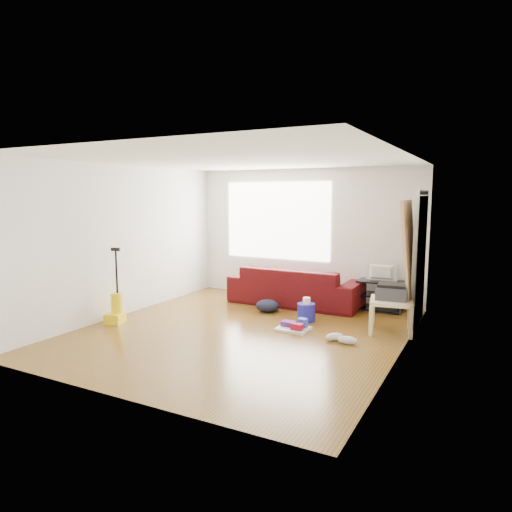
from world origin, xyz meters
The scene contains 13 objects.
room centered at (0.07, 0.15, 1.25)m, with size 4.51×5.01×2.51m.
sofa centered at (0.03, 1.95, 0.00)m, with size 2.40×0.94×0.70m, color black.
tv_stand centered at (1.52, 2.22, 0.27)m, with size 0.77×0.44×0.52m.
tv centered at (1.52, 2.22, 0.68)m, with size 0.53×0.07×0.31m, color black.
side_table centered at (1.95, 1.01, 0.41)m, with size 0.70×0.70×0.49m.
printer centered at (1.95, 1.01, 0.60)m, with size 0.46×0.36×0.23m.
bucket centered at (0.63, 0.98, 0.00)m, with size 0.29×0.29×0.29m, color #1C1D98.
toilet_paper centered at (0.65, 0.94, 0.20)m, with size 0.12×0.12×0.11m, color white.
cleaning_tray centered at (0.66, 0.44, 0.05)m, with size 0.47×0.38×0.17m.
backpack centered at (-0.16, 1.19, 0.00)m, with size 0.40×0.32×0.22m, color black.
sneakers centered at (1.45, 0.20, 0.06)m, with size 0.48×0.28×0.11m.
vacuum centered at (-2.00, -0.50, 0.22)m, with size 0.32×0.35×1.19m.
door_panel centered at (2.13, 1.39, 0.00)m, with size 0.04×0.77×1.94m, color #B9804F.
Camera 1 is at (3.21, -5.68, 2.00)m, focal length 32.00 mm.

